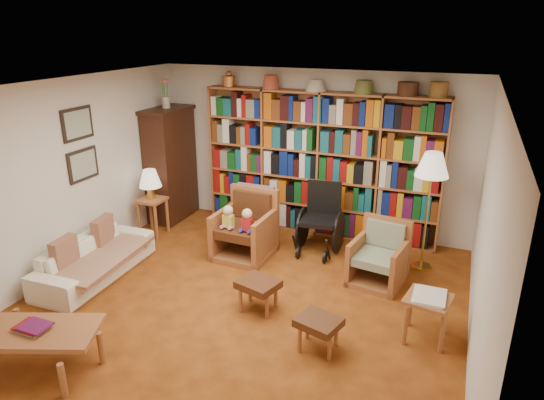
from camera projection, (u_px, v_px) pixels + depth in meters
The scene contains 23 objects.
floor at pixel (244, 301), 5.78m from camera, with size 5.00×5.00×0.00m, color #984A17.
ceiling at pixel (239, 88), 4.92m from camera, with size 5.00×5.00×0.00m, color white.
wall_back at pixel (311, 151), 7.53m from camera, with size 5.00×5.00×0.00m, color silver.
wall_front at pixel (77, 326), 3.18m from camera, with size 5.00×5.00×0.00m, color silver.
wall_left at pixel (66, 178), 6.24m from camera, with size 5.00×5.00×0.00m, color silver.
wall_right at pixel (486, 239), 4.47m from camera, with size 5.00×5.00×0.00m, color silver.
bookshelf at pixel (320, 160), 7.34m from camera, with size 3.60×0.30×2.42m.
curio_cabinet at pixel (171, 163), 7.99m from camera, with size 0.50×0.95×2.40m.
framed_pictures at pixel (80, 145), 6.36m from camera, with size 0.03×0.52×0.97m.
sofa at pixel (95, 259), 6.28m from camera, with size 0.68×1.73×0.50m, color white.
sofa_throw at pixel (97, 256), 6.24m from camera, with size 0.80×1.49×0.04m, color beige.
cushion_left at pixel (103, 233), 6.56m from camera, with size 0.12×0.39×0.39m, color maroon.
cushion_right at pixel (65, 254), 5.95m from camera, with size 0.12×0.38×0.38m, color maroon.
side_table_lamp at pixel (153, 209), 7.50m from camera, with size 0.39×0.39×0.58m.
table_lamp at pixel (150, 179), 7.34m from camera, with size 0.34×0.34×0.46m.
armchair_leather at pixel (247, 228), 6.88m from camera, with size 0.77×0.82×0.95m.
armchair_sage at pixel (379, 258), 6.18m from camera, with size 0.74×0.76×0.79m.
wheelchair at pixel (321, 220), 6.98m from camera, with size 0.57×0.80×1.00m.
floor_lamp at pixel (432, 169), 6.12m from camera, with size 0.43×0.43×1.61m.
side_table_papers at pixel (427, 305), 4.97m from camera, with size 0.50×0.50×0.52m.
footstool_a at pixel (258, 286), 5.52m from camera, with size 0.52×0.47×0.37m.
footstool_b at pixel (319, 324), 4.85m from camera, with size 0.49×0.45×0.35m.
coffee_table at pixel (36, 334), 4.59m from camera, with size 1.29×0.96×0.45m.
Camera 1 is at (2.20, -4.52, 3.12)m, focal length 32.00 mm.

